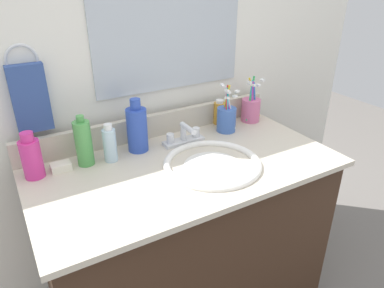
{
  "coord_description": "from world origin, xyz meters",
  "views": [
    {
      "loc": [
        -0.51,
        -0.92,
        1.34
      ],
      "look_at": [
        0.02,
        0.0,
        0.81
      ],
      "focal_mm": 33.47,
      "sensor_mm": 36.0,
      "label": 1
    }
  ],
  "objects": [
    {
      "name": "vanity_cabinet",
      "position": [
        0.0,
        0.0,
        0.36
      ],
      "size": [
        0.99,
        0.5,
        0.72
      ],
      "primitive_type": "cube",
      "color": "#382316",
      "rests_on": "ground_plane"
    },
    {
      "name": "countertop",
      "position": [
        0.0,
        0.0,
        0.73
      ],
      "size": [
        1.03,
        0.54,
        0.02
      ],
      "primitive_type": "cube",
      "color": "beige",
      "rests_on": "vanity_cabinet"
    },
    {
      "name": "backsplash",
      "position": [
        0.0,
        0.26,
        0.78
      ],
      "size": [
        1.03,
        0.02,
        0.09
      ],
      "primitive_type": "cube",
      "color": "beige",
      "rests_on": "countertop"
    },
    {
      "name": "back_wall",
      "position": [
        0.0,
        0.32,
        0.65
      ],
      "size": [
        2.13,
        0.04,
        1.3
      ],
      "primitive_type": "cube",
      "color": "white",
      "rests_on": "ground_plane"
    },
    {
      "name": "mirror_panel",
      "position": [
        0.1,
        0.3,
        1.19
      ],
      "size": [
        0.6,
        0.01,
        0.56
      ],
      "primitive_type": "cube",
      "color": "#B2BCC6"
    },
    {
      "name": "towel_ring",
      "position": [
        -0.41,
        0.3,
        1.08
      ],
      "size": [
        0.1,
        0.01,
        0.1
      ],
      "primitive_type": "torus",
      "rotation": [
        1.57,
        0.0,
        0.0
      ],
      "color": "silver"
    },
    {
      "name": "hand_towel",
      "position": [
        -0.41,
        0.28,
        0.96
      ],
      "size": [
        0.11,
        0.04,
        0.22
      ],
      "primitive_type": "cube",
      "color": "#334C8C"
    },
    {
      "name": "sink_basin",
      "position": [
        0.07,
        -0.05,
        0.71
      ],
      "size": [
        0.33,
        0.33,
        0.11
      ],
      "color": "white",
      "rests_on": "countertop"
    },
    {
      "name": "faucet",
      "position": [
        0.07,
        0.14,
        0.77
      ],
      "size": [
        0.16,
        0.1,
        0.08
      ],
      "color": "silver",
      "rests_on": "countertop"
    },
    {
      "name": "bottle_shampoo_blue",
      "position": [
        -0.1,
        0.18,
        0.82
      ],
      "size": [
        0.07,
        0.07,
        0.19
      ],
      "color": "#2D4CB2",
      "rests_on": "countertop"
    },
    {
      "name": "bottle_toner_green",
      "position": [
        -0.29,
        0.17,
        0.82
      ],
      "size": [
        0.06,
        0.06,
        0.17
      ],
      "color": "#4C9E4C",
      "rests_on": "countertop"
    },
    {
      "name": "bottle_gel_clear",
      "position": [
        -0.21,
        0.15,
        0.8
      ],
      "size": [
        0.05,
        0.05,
        0.13
      ],
      "color": "silver",
      "rests_on": "countertop"
    },
    {
      "name": "bottle_soap_pink",
      "position": [
        -0.45,
        0.17,
        0.81
      ],
      "size": [
        0.06,
        0.06,
        0.15
      ],
      "color": "#D8338C",
      "rests_on": "countertop"
    },
    {
      "name": "bottle_oil_amber",
      "position": [
        0.29,
        0.24,
        0.79
      ],
      "size": [
        0.05,
        0.05,
        0.1
      ],
      "color": "gold",
      "rests_on": "countertop"
    },
    {
      "name": "cup_blue_plastic",
      "position": [
        0.27,
        0.16,
        0.8
      ],
      "size": [
        0.08,
        0.09,
        0.19
      ],
      "color": "#3F66B7",
      "rests_on": "countertop"
    },
    {
      "name": "cup_pink",
      "position": [
        0.42,
        0.19,
        0.79
      ],
      "size": [
        0.09,
        0.08,
        0.2
      ],
      "color": "#D16693",
      "rests_on": "countertop"
    },
    {
      "name": "soap_bar",
      "position": [
        -0.37,
        0.17,
        0.75
      ],
      "size": [
        0.06,
        0.04,
        0.02
      ],
      "primitive_type": "cube",
      "color": "white",
      "rests_on": "countertop"
    }
  ]
}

